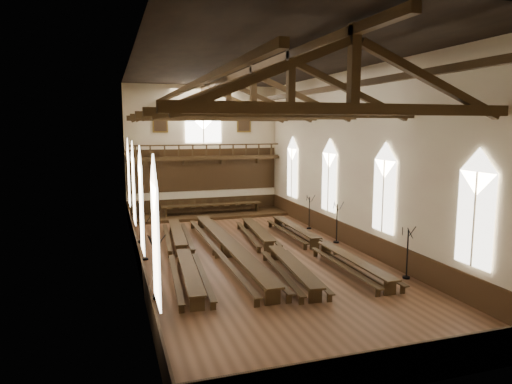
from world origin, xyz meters
The scene contains 21 objects.
ground centered at (0.00, 0.00, 0.00)m, with size 26.00×26.00×0.00m, color brown.
room_walls centered at (0.00, 0.00, 6.46)m, with size 26.00×26.00×26.00m.
wainscot_band centered at (0.00, 0.00, 0.60)m, with size 12.00×26.00×1.20m.
side_windows centered at (0.00, 0.00, 3.74)m, with size 11.85×19.80×4.50m.
end_window centered at (0.00, 12.90, 7.22)m, with size 2.80×0.12×3.80m.
minstrels_gallery centered at (0.00, 12.66, 3.91)m, with size 11.80×1.24×3.70m.
portraits centered at (0.00, 12.90, 7.10)m, with size 7.75×0.09×1.45m.
roof_trusses centered at (0.00, 0.00, 8.22)m, with size 11.70×25.70×2.80m.
refectory_row_a centered at (-3.69, 0.41, 0.52)m, with size 1.93×14.16×0.71m.
refectory_row_b centered at (-1.28, 0.48, 0.58)m, with size 1.64×14.85×0.80m.
refectory_row_c centered at (1.00, -0.28, 0.51)m, with size 2.03×14.04×0.70m.
refectory_row_d centered at (3.72, -0.41, 0.52)m, with size 1.50×14.01×0.71m.
dais centered at (0.29, 11.40, 0.11)m, with size 11.40×3.16×0.21m, color #362010.
high_table centered at (0.29, 11.40, 0.82)m, with size 7.70×0.92×0.72m.
high_chairs centered at (0.29, 12.15, 0.71)m, with size 6.74×0.45×0.92m.
candelabrum_left_near centered at (-5.55, -4.52, 0.80)m, with size 0.72×0.81×2.63m.
candelabrum_left_mid centered at (-5.55, 1.10, 0.70)m, with size 0.70×0.67×2.32m.
candelabrum_left_far centered at (-5.55, 4.85, 0.75)m, with size 0.74×0.72×2.47m.
candelabrum_right_near centered at (5.55, -5.55, 0.73)m, with size 0.69×0.73×2.40m.
candelabrum_right_mid centered at (5.55, 1.18, 0.75)m, with size 0.71×0.74×2.46m.
candelabrum_right_far centered at (5.55, 5.07, 0.70)m, with size 0.66×0.70×2.30m.
Camera 1 is at (-7.12, -22.46, 6.90)m, focal length 32.00 mm.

